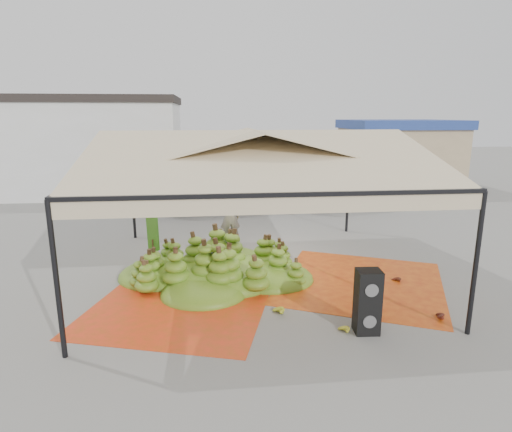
{
  "coord_description": "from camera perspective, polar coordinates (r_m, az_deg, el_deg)",
  "views": [
    {
      "loc": [
        -1.23,
        -11.52,
        4.42
      ],
      "look_at": [
        0.2,
        1.5,
        1.3
      ],
      "focal_mm": 30.0,
      "sensor_mm": 36.0,
      "label": 1
    }
  ],
  "objects": [
    {
      "name": "tarp_left",
      "position": [
        10.42,
        -10.34,
        -11.88
      ],
      "size": [
        4.92,
        4.79,
        0.01
      ],
      "primitive_type": "cube",
      "rotation": [
        0.0,
        0.0,
        -0.28
      ],
      "color": "red",
      "rests_on": "ground"
    },
    {
      "name": "hand_yellow_b",
      "position": [
        9.32,
        11.35,
        -14.55
      ],
      "size": [
        0.5,
        0.45,
        0.19
      ],
      "primitive_type": "ellipsoid",
      "rotation": [
        0.0,
        0.0,
        0.29
      ],
      "color": "gold",
      "rests_on": "ground"
    },
    {
      "name": "hanging_bunches",
      "position": [
        12.08,
        11.08,
        4.59
      ],
      "size": [
        3.24,
        0.24,
        0.2
      ],
      "color": "#4A851B",
      "rests_on": "ground"
    },
    {
      "name": "tarp_right",
      "position": [
        12.02,
        13.78,
        -8.55
      ],
      "size": [
        5.6,
        5.71,
        0.01
      ],
      "primitive_type": "cube",
      "rotation": [
        0.0,
        0.0,
        -0.43
      ],
      "color": "#D66014",
      "rests_on": "ground"
    },
    {
      "name": "banana_leaves",
      "position": [
        13.09,
        -12.36,
        -6.66
      ],
      "size": [
        0.96,
        1.36,
        3.7
      ],
      "primitive_type": null,
      "color": "#31731E",
      "rests_on": "ground"
    },
    {
      "name": "canopy_tent",
      "position": [
        11.63,
        -0.17,
        7.88
      ],
      "size": [
        8.1,
        8.1,
        4.0
      ],
      "color": "black",
      "rests_on": "ground"
    },
    {
      "name": "building_tan",
      "position": [
        27.07,
        18.45,
        7.75
      ],
      "size": [
        6.3,
        5.3,
        4.1
      ],
      "color": "tan",
      "rests_on": "ground"
    },
    {
      "name": "speaker_stack",
      "position": [
        9.22,
        14.64,
        -10.99
      ],
      "size": [
        0.52,
        0.46,
        1.36
      ],
      "rotation": [
        0.0,
        0.0,
        -0.07
      ],
      "color": "black",
      "rests_on": "ground"
    },
    {
      "name": "ground",
      "position": [
        12.4,
        -0.16,
        -7.49
      ],
      "size": [
        90.0,
        90.0,
        0.0
      ],
      "primitive_type": "plane",
      "color": "slate",
      "rests_on": "ground"
    },
    {
      "name": "hand_red_b",
      "position": [
        12.25,
        18.1,
        -8.01
      ],
      "size": [
        0.48,
        0.45,
        0.17
      ],
      "primitive_type": "ellipsoid",
      "rotation": [
        0.0,
        0.0,
        0.48
      ],
      "color": "#552213",
      "rests_on": "ground"
    },
    {
      "name": "hand_green",
      "position": [
        10.92,
        -9.71,
        -10.12
      ],
      "size": [
        0.54,
        0.52,
        0.19
      ],
      "primitive_type": "ellipsoid",
      "rotation": [
        0.0,
        0.0,
        -0.61
      ],
      "color": "#417C1A",
      "rests_on": "ground"
    },
    {
      "name": "hand_yellow_a",
      "position": [
        9.89,
        2.66,
        -12.42
      ],
      "size": [
        0.61,
        0.55,
        0.23
      ],
      "primitive_type": "ellipsoid",
      "rotation": [
        0.0,
        0.0,
        0.34
      ],
      "color": "gold",
      "rests_on": "ground"
    },
    {
      "name": "hand_red_a",
      "position": [
        10.52,
        22.88,
        -11.97
      ],
      "size": [
        0.54,
        0.5,
        0.2
      ],
      "primitive_type": "ellipsoid",
      "rotation": [
        0.0,
        0.0,
        -0.43
      ],
      "color": "#551B13",
      "rests_on": "ground"
    },
    {
      "name": "building_white",
      "position": [
        27.03,
        -25.48,
        8.5
      ],
      "size": [
        14.3,
        6.3,
        5.4
      ],
      "color": "silver",
      "rests_on": "ground"
    },
    {
      "name": "banana_heap",
      "position": [
        11.76,
        -4.93,
        -5.61
      ],
      "size": [
        6.44,
        5.67,
        1.2
      ],
      "primitive_type": "ellipsoid",
      "rotation": [
        0.0,
        0.0,
        0.21
      ],
      "color": "#3E7317",
      "rests_on": "ground"
    },
    {
      "name": "truck_right",
      "position": [
        22.15,
        12.78,
        5.33
      ],
      "size": [
        7.14,
        3.77,
        2.33
      ],
      "rotation": [
        0.0,
        0.0,
        0.22
      ],
      "color": "#482F18",
      "rests_on": "ground"
    },
    {
      "name": "vendor",
      "position": [
        14.73,
        -3.5,
        -0.21
      ],
      "size": [
        0.75,
        0.53,
        1.92
      ],
      "primitive_type": "imported",
      "rotation": [
        0.0,
        0.0,
        3.25
      ],
      "color": "gray",
      "rests_on": "ground"
    },
    {
      "name": "truck_left",
      "position": [
        20.57,
        -3.55,
        4.76
      ],
      "size": [
        6.59,
        3.13,
        2.17
      ],
      "rotation": [
        0.0,
        0.0,
        0.16
      ],
      "color": "#452517",
      "rests_on": "ground"
    }
  ]
}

